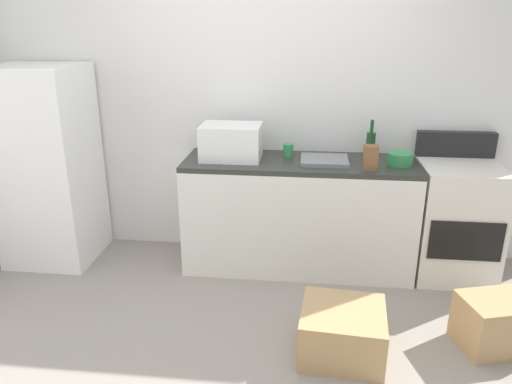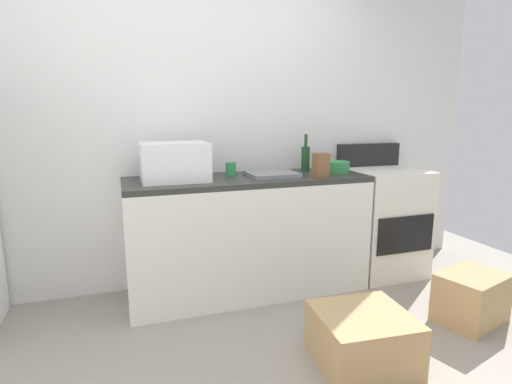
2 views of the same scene
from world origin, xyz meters
The scene contains 11 objects.
wall_back centered at (0.00, 1.55, 1.30)m, with size 5.00×0.10×2.60m, color silver.
kitchen_counter centered at (0.30, 1.20, 0.45)m, with size 1.80×0.60×0.90m.
stove_oven centered at (1.52, 1.21, 0.47)m, with size 0.60×0.61×1.10m.
microwave centered at (-0.24, 1.20, 1.04)m, with size 0.46×0.34×0.27m, color white.
sink_basin centered at (0.49, 1.18, 0.92)m, with size 0.36×0.32×0.03m, color slate.
wine_bottle centered at (0.85, 1.35, 1.01)m, with size 0.07×0.07×0.30m.
coffee_mug centered at (0.20, 1.32, 0.95)m, with size 0.08×0.08×0.10m, color #338C4C.
knife_block centered at (0.81, 1.02, 0.99)m, with size 0.10×0.10×0.18m, color brown.
mixing_bowl centered at (1.05, 1.18, 0.95)m, with size 0.19×0.19×0.09m, color #338C4C.
cardboard_box_medium centered at (1.56, 0.26, 0.17)m, with size 0.44×0.33×0.33m, color tan.
cardboard_box_small centered at (0.61, 0.09, 0.15)m, with size 0.50×0.48×0.30m, color tan.
Camera 2 is at (-0.60, -1.63, 1.37)m, focal length 28.25 mm.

